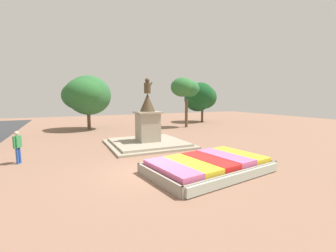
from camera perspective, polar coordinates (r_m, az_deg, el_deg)
ground_plane at (r=10.66m, az=-4.75°, el=-11.68°), size 71.92×71.92×0.00m
flower_planter at (r=10.77m, az=10.42°, el=-9.87°), size 6.11×4.28×0.67m
statue_monument at (r=16.43m, az=-5.14°, el=-1.71°), size 5.62×5.62×4.83m
pedestrian_near_planter at (r=14.13m, az=-33.90°, el=-3.99°), size 0.36×0.52×1.73m
park_tree_far_left at (r=26.34m, az=4.36°, el=9.58°), size 3.33×2.88×5.77m
park_tree_behind_statue at (r=25.78m, az=-20.07°, el=7.43°), size 5.04×5.02×5.81m
park_tree_far_right at (r=32.46m, az=8.27°, el=7.28°), size 4.65×4.53×5.55m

